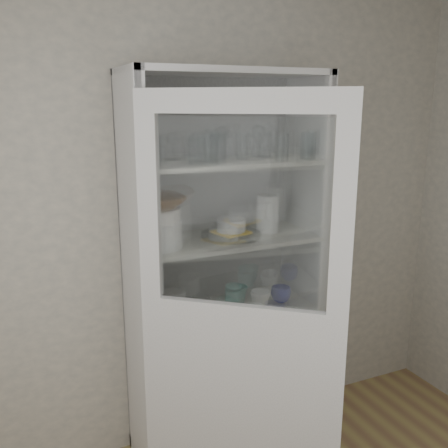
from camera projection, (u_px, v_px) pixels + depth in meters
name	position (u px, v px, depth m)	size (l,w,h in m)	color
wall_back	(174.00, 224.00, 2.71)	(3.60, 0.02, 2.60)	#9E9C93
pantry_cabinet	(219.00, 290.00, 2.73)	(1.00, 0.45, 2.10)	silver
cupboard_door	(240.00, 353.00, 2.19)	(0.73, 0.59, 2.00)	silver
tumbler_0	(153.00, 152.00, 2.19)	(0.07, 0.07, 0.14)	silver
tumbler_1	(211.00, 150.00, 2.31)	(0.07, 0.07, 0.13)	silver
tumbler_2	(196.00, 150.00, 2.31)	(0.07, 0.07, 0.13)	silver
tumbler_3	(218.00, 147.00, 2.36)	(0.07, 0.07, 0.15)	silver
tumbler_4	(282.00, 147.00, 2.44)	(0.07, 0.07, 0.13)	silver
tumbler_5	(309.00, 146.00, 2.50)	(0.07, 0.07, 0.14)	silver
tumbler_6	(307.00, 146.00, 2.55)	(0.07, 0.07, 0.13)	silver
tumbler_7	(143.00, 149.00, 2.35)	(0.07, 0.07, 0.14)	silver
tumbler_8	(200.00, 147.00, 2.43)	(0.07, 0.07, 0.14)	silver
tumbler_9	(215.00, 147.00, 2.45)	(0.07, 0.07, 0.14)	silver
tumbler_10	(242.00, 146.00, 2.51)	(0.07, 0.07, 0.13)	silver
tumbler_11	(264.00, 145.00, 2.58)	(0.07, 0.07, 0.14)	silver
goblet_0	(173.00, 145.00, 2.49)	(0.07, 0.07, 0.15)	silver
goblet_1	(207.00, 142.00, 2.52)	(0.08, 0.08, 0.17)	silver
goblet_2	(222.00, 140.00, 2.60)	(0.08, 0.08, 0.18)	silver
goblet_3	(258.00, 139.00, 2.64)	(0.08, 0.08, 0.18)	silver
plate_stack_front	(159.00, 235.00, 2.39)	(0.23, 0.23, 0.13)	white
plate_stack_back	(147.00, 231.00, 2.54)	(0.20, 0.20, 0.08)	white
cream_bowl	(158.00, 215.00, 2.37)	(0.21, 0.21, 0.07)	silver
terracotta_bowl	(158.00, 202.00, 2.35)	(0.25, 0.25, 0.06)	#583719
glass_platter	(231.00, 235.00, 2.60)	(0.32, 0.32, 0.02)	silver
yellow_trivet	(231.00, 232.00, 2.60)	(0.16, 0.16, 0.01)	yellow
white_ramekin	(231.00, 225.00, 2.59)	(0.15, 0.15, 0.06)	white
grey_bowl_stack	(268.00, 214.00, 2.68)	(0.12, 0.12, 0.20)	silver
mug_blue	(281.00, 294.00, 2.77)	(0.11, 0.11, 0.09)	navy
mug_teal	(238.00, 294.00, 2.76)	(0.10, 0.10, 0.09)	teal
mug_white	(260.00, 300.00, 2.67)	(0.11, 0.11, 0.10)	white
teal_jar	(234.00, 296.00, 2.72)	(0.09, 0.09, 0.11)	teal
measuring_cups	(184.00, 317.00, 2.53)	(0.11, 0.11, 0.04)	#AAAAAA
white_canister	(175.00, 303.00, 2.59)	(0.11, 0.11, 0.13)	white
cream_dish	(173.00, 380.00, 2.67)	(0.22, 0.22, 0.07)	silver
tin_box	(232.00, 370.00, 2.78)	(0.18, 0.13, 0.06)	#A1A2A6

